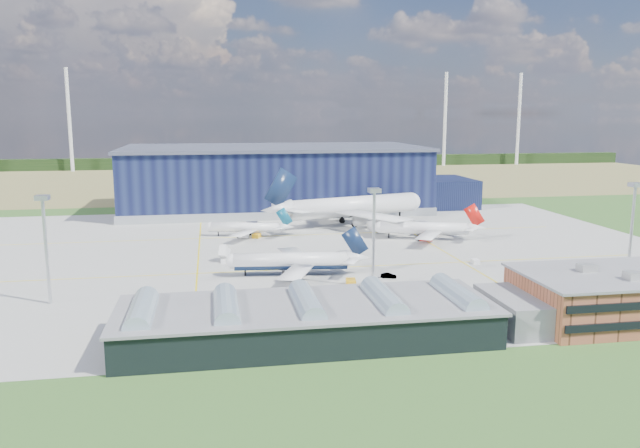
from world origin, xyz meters
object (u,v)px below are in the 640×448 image
Objects in this scene: light_mast_west at (45,232)px; gse_tug_b at (290,252)px; gse_tug_a at (351,282)px; car_a at (320,293)px; light_mast_center at (374,222)px; gse_van_c at (557,294)px; airliner_widebody at (353,196)px; airliner_regional at (245,222)px; airliner_navy at (291,252)px; airliner_red at (424,222)px; gse_tug_c at (257,236)px; car_b at (389,276)px; light_mast_east at (633,214)px; ops_building at (638,295)px; airstair at (225,256)px; gse_van_b at (449,232)px; hangar at (281,181)px; gse_cart_a at (475,261)px.

gse_tug_b is (55.47, 37.62, -14.86)m from light_mast_west.
gse_tug_a reaches higher than car_a.
light_mast_center reaches higher than gse_van_c.
airliner_widebody is 2.22× the size of airliner_regional.
airliner_navy is 1.02× the size of airliner_red.
gse_tug_c is 0.85× the size of car_b.
light_mast_east is (135.00, 0.00, 0.00)m from light_mast_west.
gse_tug_a is 1.10× the size of gse_tug_c.
ops_building is 54.34m from car_b.
car_a is at bearing 68.93° from airliner_red.
airstair is at bearing 33.47° from airliner_red.
gse_van_b is (10.71, 5.64, -4.53)m from airliner_red.
gse_tug_b is 0.81× the size of gse_tug_c.
airstair is (-7.58, -33.20, -3.23)m from airliner_regional.
gse_van_c is (41.32, -18.10, 0.46)m from gse_tug_a.
gse_van_b is 77.54m from airstair.
gse_tug_c is 1.05× the size of car_a.
gse_tug_c is (-52.06, 11.68, -5.01)m from airliner_red.
airliner_red is at bearing 34.57° from airstair.
airliner_widebody reaches higher than car_b.
hangar is 83.92m from gse_van_b.
gse_tug_a is (-69.60, 2.63, -14.68)m from light_mast_east.
light_mast_west reaches higher than airliner_navy.
gse_van_b is 1.35× the size of car_b.
car_b is (-39.13, 37.48, -4.16)m from ops_building.
car_a is at bearing -70.92° from gse_tug_b.
airliner_widebody reaches higher than airliner_navy.
light_mast_center is 65.00m from light_mast_east.
hangar is 4.13× the size of airliner_red.
gse_van_b is (26.80, -24.12, -9.27)m from airliner_widebody.
gse_van_b reaches higher than car_a.
gse_tug_c is 32.21m from airstair.
gse_tug_c is at bearing 153.25° from airliner_regional.
light_mast_center is at bearing -161.53° from gse_van_b.
airliner_red is 6.75× the size of gse_van_b.
airliner_navy is 9.98× the size of gse_tug_a.
gse_tug_a is 36.37m from gse_tug_b.
airstair is at bearing 161.66° from light_mast_east.
gse_tug_b is 1.00× the size of gse_cart_a.
hangar reaches higher than airstair.
car_b is (18.91, 11.45, 0.10)m from car_a.
airliner_regional is (-8.20, 51.46, -1.15)m from airliner_navy.
light_mast_east is 5.98× the size of car_b.
car_a is (56.96, -3.98, -14.90)m from light_mast_west.
hangar reaches higher than airliner_regional.
gse_tug_b is at bearing 163.22° from gse_van_b.
airliner_regional is at bearing 111.08° from light_mast_center.
ops_building is at bearing -103.36° from car_a.
ops_building reaches higher than airliner_regional.
light_mast_east is at bearing -40.97° from gse_van_c.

